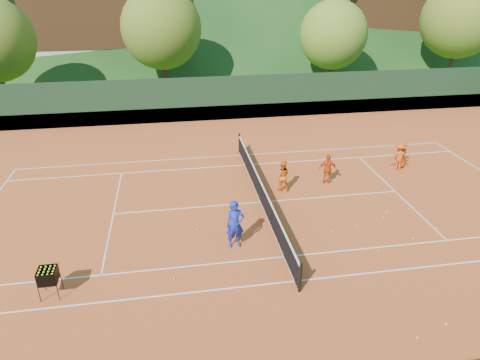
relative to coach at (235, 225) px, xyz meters
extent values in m
plane|color=#2C4E18|center=(1.65, 3.16, -0.96)|extent=(400.00, 400.00, 0.00)
cube|color=#C54E20|center=(1.65, 3.16, -0.95)|extent=(40.00, 24.00, 0.02)
imported|color=#1A2AAE|center=(0.00, 0.00, 0.00)|extent=(0.73, 0.51, 1.88)
imported|color=orange|center=(2.85, 4.17, -0.20)|extent=(0.82, 0.70, 1.47)
imported|color=#DD4C13|center=(5.19, 4.52, -0.20)|extent=(0.93, 0.58, 1.48)
imported|color=#D25912|center=(9.61, 5.69, -0.22)|extent=(0.81, 0.65, 1.44)
imported|color=#DF4E13|center=(9.36, 5.45, -0.21)|extent=(1.04, 0.74, 1.47)
sphere|color=#CEF528|center=(4.35, -5.27, -0.91)|extent=(0.07, 0.07, 0.07)
sphere|color=#CEF528|center=(5.04, 0.52, -0.91)|extent=(0.07, 0.07, 0.07)
sphere|color=#CEF528|center=(-1.32, 1.33, -0.91)|extent=(0.07, 0.07, 0.07)
sphere|color=#CEF528|center=(6.68, 1.33, -0.91)|extent=(0.07, 0.07, 0.07)
sphere|color=#CEF528|center=(6.68, -2.34, -0.91)|extent=(0.07, 0.07, 0.07)
sphere|color=#CEF528|center=(6.40, 0.99, -0.91)|extent=(0.07, 0.07, 0.07)
sphere|color=#CEF528|center=(-2.30, -1.58, -0.91)|extent=(0.07, 0.07, 0.07)
sphere|color=#CEF528|center=(5.45, -4.94, -0.91)|extent=(0.07, 0.07, 0.07)
sphere|color=#CEF528|center=(7.80, 1.44, -0.91)|extent=(0.07, 0.07, 0.07)
sphere|color=#CEF528|center=(5.13, -1.20, -0.91)|extent=(0.07, 0.07, 0.07)
sphere|color=#CEF528|center=(3.89, 0.29, -0.91)|extent=(0.07, 0.07, 0.07)
sphere|color=#CEF528|center=(6.83, -0.67, -0.91)|extent=(0.07, 0.07, 0.07)
sphere|color=#CEF528|center=(8.11, -0.16, -0.91)|extent=(0.07, 0.07, 0.07)
sphere|color=#CEF528|center=(6.85, 1.49, -0.91)|extent=(0.07, 0.07, 0.07)
sphere|color=#CEF528|center=(4.63, -0.98, -0.91)|extent=(0.07, 0.07, 0.07)
cube|color=white|center=(1.65, -2.33, -0.94)|extent=(23.77, 0.06, 0.00)
cube|color=silver|center=(1.65, 8.64, -0.94)|extent=(23.77, 0.06, 0.00)
cube|color=white|center=(1.65, -0.96, -0.94)|extent=(23.77, 0.06, 0.00)
cube|color=white|center=(1.65, 7.27, -0.94)|extent=(23.77, 0.06, 0.00)
cube|color=silver|center=(-4.75, 3.16, -0.94)|extent=(0.06, 8.23, 0.00)
cube|color=silver|center=(8.05, 3.16, -0.94)|extent=(0.06, 8.23, 0.00)
cube|color=white|center=(1.65, 3.16, -0.94)|extent=(12.80, 0.06, 0.00)
cube|color=white|center=(1.65, 3.16, -0.94)|extent=(0.06, 10.97, 0.00)
cube|color=black|center=(1.65, 3.16, -0.49)|extent=(0.03, 11.97, 0.90)
cube|color=white|center=(1.65, 3.16, -0.02)|extent=(0.05, 11.97, 0.06)
cylinder|color=black|center=(1.65, -2.83, -0.39)|extent=(0.10, 0.10, 1.10)
cylinder|color=black|center=(1.65, 9.14, -0.39)|extent=(0.10, 0.10, 1.10)
cube|color=black|center=(1.65, 15.16, 0.56)|extent=(40.00, 0.05, 3.00)
cube|color=#195A23|center=(1.65, 15.16, -0.44)|extent=(40.40, 0.05, 1.00)
cylinder|color=black|center=(-6.42, -2.00, -0.67)|extent=(0.02, 0.02, 0.55)
cylinder|color=black|center=(-5.87, -2.00, -0.67)|extent=(0.02, 0.02, 0.55)
cylinder|color=black|center=(-6.42, -1.45, -0.67)|extent=(0.02, 0.02, 0.55)
cylinder|color=black|center=(-5.87, -1.45, -0.67)|extent=(0.02, 0.02, 0.55)
cube|color=black|center=(-6.15, -1.73, -0.39)|extent=(0.55, 0.55, 0.02)
cube|color=black|center=(-6.15, -2.00, -0.17)|extent=(0.55, 0.02, 0.45)
cube|color=black|center=(-6.15, -1.45, -0.17)|extent=(0.55, 0.02, 0.45)
cube|color=black|center=(-6.42, -1.73, -0.17)|extent=(0.02, 0.55, 0.45)
cube|color=black|center=(-5.87, -1.73, -0.17)|extent=(0.02, 0.55, 0.45)
sphere|color=#CCE526|center=(-6.35, -1.93, 0.03)|extent=(0.07, 0.07, 0.07)
sphere|color=#CCE526|center=(-6.35, -1.80, 0.03)|extent=(0.07, 0.07, 0.07)
sphere|color=#CCE526|center=(-6.35, -1.66, 0.03)|extent=(0.07, 0.07, 0.07)
sphere|color=#CCE526|center=(-6.35, -1.52, 0.03)|extent=(0.07, 0.07, 0.07)
sphere|color=#CCE526|center=(-6.21, -1.93, 0.03)|extent=(0.07, 0.07, 0.07)
sphere|color=#CCE526|center=(-6.21, -1.80, 0.03)|extent=(0.07, 0.07, 0.07)
sphere|color=#CCE526|center=(-6.21, -1.66, 0.03)|extent=(0.07, 0.07, 0.07)
sphere|color=#CCE526|center=(-6.21, -1.52, 0.03)|extent=(0.07, 0.07, 0.07)
sphere|color=#CCE526|center=(-6.08, -1.93, 0.03)|extent=(0.07, 0.07, 0.07)
sphere|color=#CCE526|center=(-6.08, -1.80, 0.03)|extent=(0.07, 0.07, 0.07)
sphere|color=#CCE526|center=(-6.08, -1.66, 0.03)|extent=(0.07, 0.07, 0.07)
sphere|color=#CCE526|center=(-6.08, -1.52, 0.03)|extent=(0.07, 0.07, 0.07)
sphere|color=#CCE526|center=(-5.94, -1.93, 0.03)|extent=(0.07, 0.07, 0.07)
sphere|color=#CCE526|center=(-5.94, -1.80, 0.03)|extent=(0.07, 0.07, 0.07)
sphere|color=#CCE526|center=(-5.94, -1.66, 0.03)|extent=(0.07, 0.07, 0.07)
sphere|color=#CCE526|center=(-5.94, -1.52, 0.03)|extent=(0.07, 0.07, 0.07)
cube|color=beige|center=(-8.35, 33.16, 0.48)|extent=(12.00, 9.00, 2.88)
cube|color=#361D0E|center=(-8.35, 33.16, 4.16)|extent=(12.24, 9.18, 4.48)
cube|color=beige|center=(7.65, 37.16, 0.30)|extent=(11.00, 8.00, 2.52)
cube|color=#33180E|center=(7.65, 37.16, 3.52)|extent=(11.22, 8.16, 3.92)
cube|color=beige|center=(21.65, 33.16, 0.39)|extent=(10.00, 8.00, 2.70)
cube|color=#361D0E|center=(21.65, 33.16, 3.84)|extent=(10.20, 8.16, 4.20)
cylinder|color=#3E2618|center=(-14.35, 21.16, 0.39)|extent=(0.36, 0.36, 2.70)
cylinder|color=#3F2619|center=(-2.35, 23.16, 0.48)|extent=(0.36, 0.36, 2.88)
sphere|color=#47691C|center=(-2.35, 23.16, 4.24)|extent=(6.40, 6.40, 6.40)
cylinder|color=#43291A|center=(11.65, 22.16, 0.30)|extent=(0.36, 0.36, 2.52)
sphere|color=#4C7B20|center=(11.65, 22.16, 3.59)|extent=(5.60, 5.60, 5.60)
cylinder|color=#42291A|center=(23.65, 23.16, 0.57)|extent=(0.36, 0.36, 3.06)
sphere|color=#506E1D|center=(23.65, 23.16, 4.56)|extent=(6.80, 6.80, 6.80)
camera|label=1|loc=(-1.98, -13.15, 8.31)|focal=32.00mm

